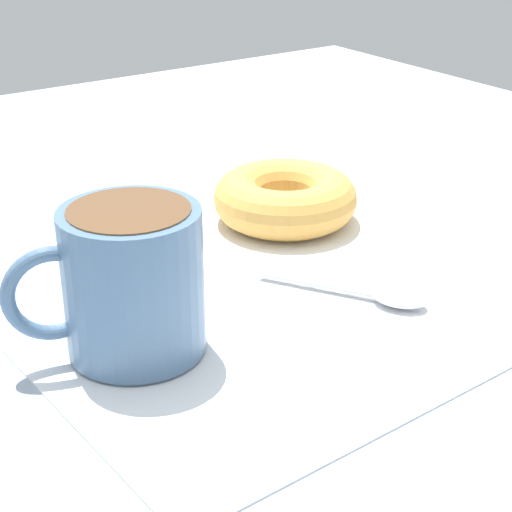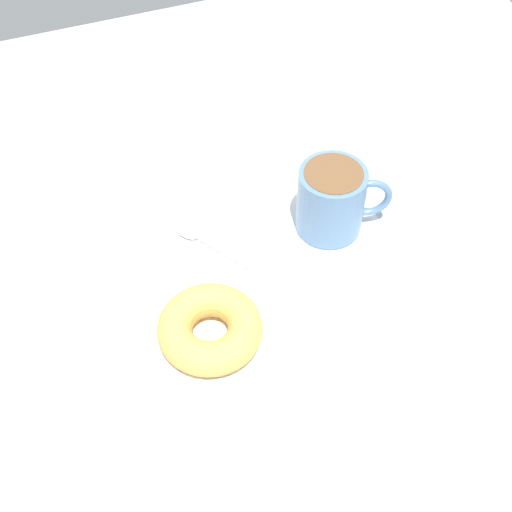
% 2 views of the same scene
% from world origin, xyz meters
% --- Properties ---
extents(ground_plane, '(1.20, 1.20, 0.02)m').
position_xyz_m(ground_plane, '(0.00, 0.00, -0.01)').
color(ground_plane, '#99A8B7').
extents(napkin, '(0.37, 0.37, 0.00)m').
position_xyz_m(napkin, '(0.02, -0.01, 0.00)').
color(napkin, white).
rests_on(napkin, ground_plane).
extents(coffee_cup, '(0.12, 0.08, 0.09)m').
position_xyz_m(coffee_cup, '(-0.09, -0.04, 0.05)').
color(coffee_cup, slate).
rests_on(coffee_cup, napkin).
extents(donut, '(0.12, 0.12, 0.04)m').
position_xyz_m(donut, '(0.11, 0.07, 0.02)').
color(donut, gold).
rests_on(donut, napkin).
extents(spoon, '(0.07, 0.11, 0.01)m').
position_xyz_m(spoon, '(0.08, -0.08, 0.01)').
color(spoon, silver).
rests_on(spoon, napkin).
extents(sugar_cube, '(0.02, 0.02, 0.02)m').
position_xyz_m(sugar_cube, '(-0.02, 0.10, 0.01)').
color(sugar_cube, white).
rests_on(sugar_cube, napkin).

